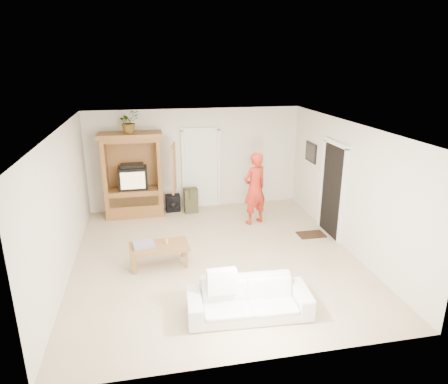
{
  "coord_description": "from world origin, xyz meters",
  "views": [
    {
      "loc": [
        -1.24,
        -7.1,
        3.74
      ],
      "look_at": [
        0.29,
        0.6,
        1.15
      ],
      "focal_mm": 32.0,
      "sensor_mm": 36.0,
      "label": 1
    }
  ],
  "objects_px": {
    "armoire": "(134,180)",
    "sofa": "(249,299)",
    "coffee_table": "(159,248)",
    "man": "(255,188)"
  },
  "relations": [
    {
      "from": "armoire",
      "to": "coffee_table",
      "type": "xyz_separation_m",
      "value": [
        0.46,
        -2.79,
        -0.55
      ]
    },
    {
      "from": "armoire",
      "to": "sofa",
      "type": "relative_size",
      "value": 1.12
    },
    {
      "from": "armoire",
      "to": "sofa",
      "type": "bearing_deg",
      "value": -69.54
    },
    {
      "from": "man",
      "to": "coffee_table",
      "type": "height_order",
      "value": "man"
    },
    {
      "from": "armoire",
      "to": "coffee_table",
      "type": "height_order",
      "value": "armoire"
    },
    {
      "from": "sofa",
      "to": "coffee_table",
      "type": "distance_m",
      "value": 2.26
    },
    {
      "from": "sofa",
      "to": "coffee_table",
      "type": "bearing_deg",
      "value": 127.46
    },
    {
      "from": "coffee_table",
      "to": "armoire",
      "type": "bearing_deg",
      "value": 96.21
    },
    {
      "from": "man",
      "to": "sofa",
      "type": "distance_m",
      "value": 3.75
    },
    {
      "from": "sofa",
      "to": "coffee_table",
      "type": "xyz_separation_m",
      "value": [
        -1.27,
        1.87,
        0.08
      ]
    }
  ]
}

